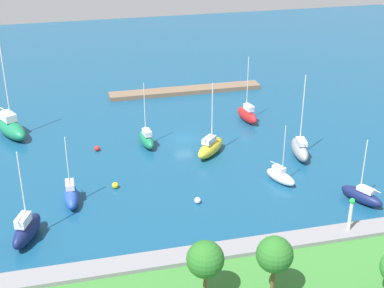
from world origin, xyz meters
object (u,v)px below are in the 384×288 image
(sailboat_blue_inner_mooring, at_px, (71,195))
(sailboat_navy_mid_basin, at_px, (27,230))
(sailboat_yellow_off_beacon, at_px, (210,147))
(mooring_buoy_yellow, at_px, (115,185))
(park_tree_mideast, at_px, (275,255))
(sailboat_green_outer_mooring, at_px, (146,139))
(harbor_beacon, at_px, (351,212))
(sailboat_gray_lone_north, at_px, (300,149))
(park_tree_center, at_px, (205,259))
(mooring_buoy_white, at_px, (198,200))
(pier_dock, at_px, (186,91))
(mooring_buoy_red, at_px, (97,148))
(sailboat_white_by_breakwater, at_px, (280,176))
(sailboat_green_west_end, at_px, (11,127))
(sailboat_red_near_pier, at_px, (247,114))
(sailboat_navy_far_south, at_px, (362,195))

(sailboat_blue_inner_mooring, bearing_deg, sailboat_navy_mid_basin, -36.88)
(sailboat_yellow_off_beacon, height_order, mooring_buoy_yellow, sailboat_yellow_off_beacon)
(park_tree_mideast, relative_size, sailboat_green_outer_mooring, 0.65)
(harbor_beacon, height_order, mooring_buoy_yellow, harbor_beacon)
(sailboat_gray_lone_north, bearing_deg, sailboat_yellow_off_beacon, 82.47)
(park_tree_center, height_order, sailboat_green_outer_mooring, sailboat_green_outer_mooring)
(mooring_buoy_yellow, bearing_deg, mooring_buoy_white, 146.65)
(pier_dock, xyz_separation_m, sailboat_yellow_off_beacon, (2.42, 24.94, 0.79))
(park_tree_center, relative_size, sailboat_gray_lone_north, 0.50)
(sailboat_blue_inner_mooring, distance_m, mooring_buoy_red, 13.98)
(park_tree_center, distance_m, sailboat_white_by_breakwater, 24.92)
(harbor_beacon, distance_m, mooring_buoy_white, 17.51)
(sailboat_green_outer_mooring, bearing_deg, mooring_buoy_white, -176.95)
(sailboat_yellow_off_beacon, bearing_deg, sailboat_green_outer_mooring, 102.68)
(pier_dock, bearing_deg, sailboat_green_west_end, 22.67)
(pier_dock, xyz_separation_m, park_tree_mideast, (5.28, 55.09, 5.02))
(mooring_buoy_red, relative_size, mooring_buoy_white, 1.00)
(sailboat_yellow_off_beacon, relative_size, mooring_buoy_red, 13.54)
(harbor_beacon, height_order, sailboat_red_near_pier, sailboat_red_near_pier)
(mooring_buoy_red, bearing_deg, sailboat_red_near_pier, -168.22)
(pier_dock, xyz_separation_m, mooring_buoy_yellow, (16.14, 31.00, 0.03))
(sailboat_red_near_pier, xyz_separation_m, mooring_buoy_red, (23.57, 4.91, -0.80))
(pier_dock, bearing_deg, sailboat_yellow_off_beacon, 84.46)
(harbor_beacon, distance_m, sailboat_gray_lone_north, 19.76)
(sailboat_navy_far_south, relative_size, mooring_buoy_yellow, 9.91)
(sailboat_red_near_pier, bearing_deg, sailboat_navy_far_south, -179.69)
(harbor_beacon, bearing_deg, mooring_buoy_white, -40.02)
(park_tree_center, height_order, sailboat_white_by_breakwater, sailboat_white_by_breakwater)
(sailboat_green_outer_mooring, distance_m, mooring_buoy_white, 16.99)
(sailboat_navy_mid_basin, bearing_deg, pier_dock, -11.30)
(park_tree_mideast, xyz_separation_m, sailboat_yellow_off_beacon, (-2.86, -30.14, -4.23))
(park_tree_mideast, height_order, sailboat_blue_inner_mooring, sailboat_blue_inner_mooring)
(sailboat_green_west_end, bearing_deg, sailboat_green_outer_mooring, 40.28)
(mooring_buoy_white, bearing_deg, sailboat_gray_lone_north, -153.12)
(sailboat_yellow_off_beacon, height_order, sailboat_gray_lone_north, sailboat_gray_lone_north)
(sailboat_blue_inner_mooring, bearing_deg, mooring_buoy_white, 76.23)
(pier_dock, relative_size, harbor_beacon, 7.21)
(pier_dock, distance_m, mooring_buoy_white, 37.54)
(park_tree_mideast, distance_m, sailboat_green_outer_mooring, 35.59)
(sailboat_navy_mid_basin, bearing_deg, sailboat_red_near_pier, -30.66)
(sailboat_red_near_pier, bearing_deg, sailboat_yellow_off_beacon, 128.05)
(sailboat_navy_mid_basin, bearing_deg, harbor_beacon, -82.02)
(sailboat_navy_mid_basin, bearing_deg, sailboat_green_west_end, 27.78)
(sailboat_blue_inner_mooring, bearing_deg, park_tree_center, 27.05)
(mooring_buoy_red, bearing_deg, pier_dock, -130.91)
(park_tree_center, height_order, mooring_buoy_red, park_tree_center)
(sailboat_blue_inner_mooring, height_order, mooring_buoy_white, sailboat_blue_inner_mooring)
(harbor_beacon, relative_size, sailboat_green_outer_mooring, 0.40)
(park_tree_mideast, distance_m, sailboat_red_near_pier, 41.83)
(sailboat_gray_lone_north, distance_m, mooring_buoy_yellow, 25.36)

